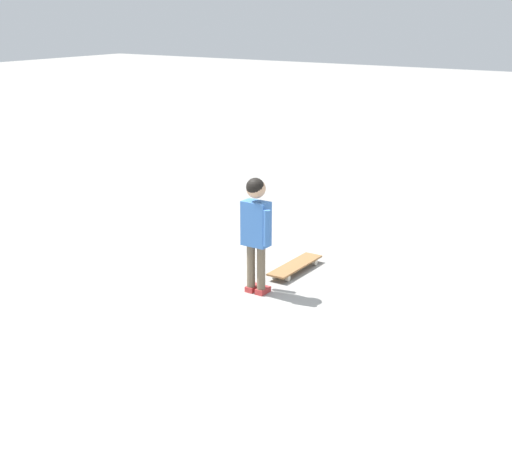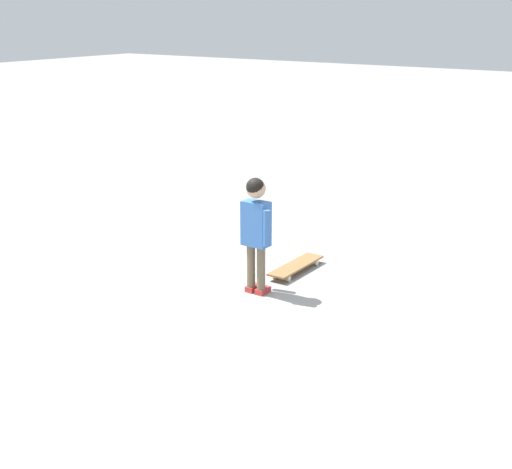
{
  "view_description": "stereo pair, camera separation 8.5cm",
  "coord_description": "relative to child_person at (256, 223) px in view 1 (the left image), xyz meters",
  "views": [
    {
      "loc": [
        3.95,
        -5.01,
        2.47
      ],
      "look_at": [
        0.55,
        0.09,
        0.55
      ],
      "focal_mm": 51.37,
      "sensor_mm": 36.0,
      "label": 1
    },
    {
      "loc": [
        4.02,
        -4.96,
        2.47
      ],
      "look_at": [
        0.55,
        0.09,
        0.55
      ],
      "focal_mm": 51.37,
      "sensor_mm": 36.0,
      "label": 2
    }
  ],
  "objects": [
    {
      "name": "child_person",
      "position": [
        0.0,
        0.0,
        0.0
      ],
      "size": [
        0.37,
        0.22,
        1.06
      ],
      "color": "brown",
      "rests_on": "ground"
    },
    {
      "name": "skateboard",
      "position": [
        0.01,
        0.67,
        -0.6
      ],
      "size": [
        0.2,
        0.76,
        0.07
      ],
      "color": "olive",
      "rests_on": "ground"
    },
    {
      "name": "ground_plane",
      "position": [
        -0.55,
        -0.1,
        -0.66
      ],
      "size": [
        50.0,
        50.0,
        0.0
      ],
      "primitive_type": "plane",
      "color": "gray"
    }
  ]
}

